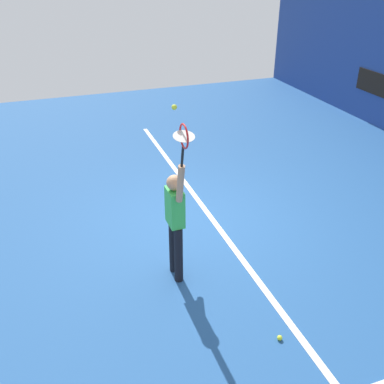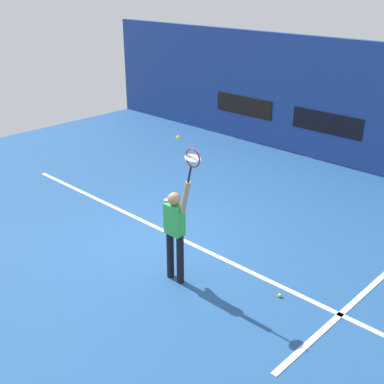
{
  "view_description": "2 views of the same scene",
  "coord_description": "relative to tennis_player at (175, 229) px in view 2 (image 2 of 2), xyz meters",
  "views": [
    {
      "loc": [
        6.4,
        -2.32,
        4.31
      ],
      "look_at": [
        1.56,
        -0.6,
        1.53
      ],
      "focal_mm": 41.13,
      "sensor_mm": 36.0,
      "label": 1
    },
    {
      "loc": [
        6.82,
        -6.07,
        5.02
      ],
      "look_at": [
        1.08,
        -0.09,
        1.42
      ],
      "focal_mm": 46.89,
      "sensor_mm": 36.0,
      "label": 2
    }
  ],
  "objects": [
    {
      "name": "back_wall",
      "position": [
        -1.33,
        7.45,
        0.73
      ],
      "size": [
        18.0,
        0.2,
        3.47
      ],
      "primitive_type": "cube",
      "color": "navy",
      "rests_on": "ground_plane"
    },
    {
      "name": "tennis_racket",
      "position": [
        0.42,
        -0.0,
        1.36
      ],
      "size": [
        0.38,
        0.27,
        0.63
      ],
      "color": "black"
    },
    {
      "name": "sponsor_banner_portside",
      "position": [
        -4.33,
        7.33,
        0.13
      ],
      "size": [
        2.2,
        0.03,
        0.6
      ],
      "primitive_type": "cube",
      "color": "black"
    },
    {
      "name": "spare_ball",
      "position": [
        1.67,
        0.84,
        -0.98
      ],
      "size": [
        0.07,
        0.07,
        0.07
      ],
      "primitive_type": "sphere",
      "color": "#CCE033",
      "rests_on": "ground_plane"
    },
    {
      "name": "sponsor_banner_center",
      "position": [
        -1.33,
        7.33,
        0.14
      ],
      "size": [
        2.2,
        0.03,
        0.6
      ],
      "primitive_type": "cube",
      "color": "black"
    },
    {
      "name": "tennis_player",
      "position": [
        0.0,
        0.0,
        0.0
      ],
      "size": [
        0.62,
        0.31,
        1.99
      ],
      "color": "black",
      "rests_on": "ground_plane"
    },
    {
      "name": "ground_plane",
      "position": [
        -1.33,
        0.77,
        -1.01
      ],
      "size": [
        18.0,
        18.0,
        0.0
      ],
      "primitive_type": "plane",
      "color": "#23518C"
    },
    {
      "name": "tennis_ball",
      "position": [
        0.13,
        -0.03,
        1.67
      ],
      "size": [
        0.07,
        0.07,
        0.07
      ],
      "primitive_type": "sphere",
      "color": "#CCE033"
    },
    {
      "name": "court_baseline",
      "position": [
        -1.33,
        1.1,
        -1.0
      ],
      "size": [
        10.0,
        0.1,
        0.01
      ],
      "primitive_type": "cube",
      "color": "white",
      "rests_on": "ground_plane"
    }
  ]
}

